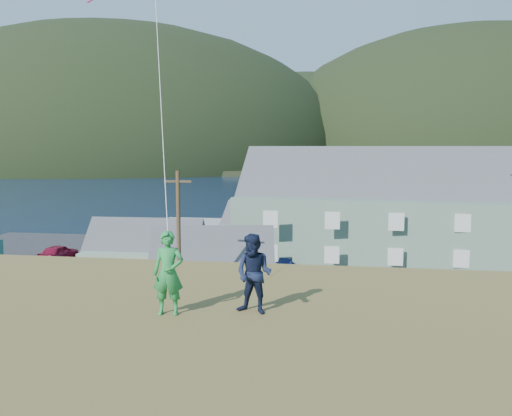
# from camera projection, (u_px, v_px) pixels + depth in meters

# --- Properties ---
(ground) EXTENTS (900.00, 900.00, 0.00)m
(ground) POSITION_uv_depth(u_px,v_px,m) (239.00, 344.00, 31.28)
(ground) COLOR #0A1638
(ground) RESTS_ON ground
(grass_strip) EXTENTS (110.00, 8.00, 0.10)m
(grass_strip) POSITION_uv_depth(u_px,v_px,m) (231.00, 357.00, 29.31)
(grass_strip) COLOR #4C3D19
(grass_strip) RESTS_ON ground
(waterfront_lot) EXTENTS (72.00, 36.00, 0.12)m
(waterfront_lot) POSITION_uv_depth(u_px,v_px,m) (277.00, 275.00, 47.95)
(waterfront_lot) COLOR #28282B
(waterfront_lot) RESTS_ON ground
(wharf) EXTENTS (26.00, 14.00, 0.90)m
(wharf) POSITION_uv_depth(u_px,v_px,m) (252.00, 230.00, 71.44)
(wharf) COLOR gray
(wharf) RESTS_ON ground
(far_shore) EXTENTS (900.00, 320.00, 2.00)m
(far_shore) POSITION_uv_depth(u_px,v_px,m) (339.00, 162.00, 355.00)
(far_shore) COLOR black
(far_shore) RESTS_ON ground
(far_hills) EXTENTS (760.00, 265.00, 143.00)m
(far_hills) POSITION_uv_depth(u_px,v_px,m) (406.00, 163.00, 299.53)
(far_hills) COLOR black
(far_hills) RESTS_ON ground
(lodge) EXTENTS (38.17, 15.06, 13.07)m
(lodge) POSITION_uv_depth(u_px,v_px,m) (451.00, 214.00, 49.21)
(lodge) COLOR #5A755F
(lodge) RESTS_ON waterfront_lot
(shed_palegreen_near) EXTENTS (9.02, 5.81, 6.43)m
(shed_palegreen_near) POSITION_uv_depth(u_px,v_px,m) (144.00, 257.00, 43.33)
(shed_palegreen_near) COLOR slate
(shed_palegreen_near) RESTS_ON waterfront_lot
(shed_white) EXTENTS (9.07, 6.83, 6.57)m
(shed_white) POSITION_uv_depth(u_px,v_px,m) (213.00, 271.00, 38.18)
(shed_white) COLOR silver
(shed_white) RESTS_ON waterfront_lot
(shed_palegreen_far) EXTENTS (10.43, 7.28, 6.39)m
(shed_palegreen_far) POSITION_uv_depth(u_px,v_px,m) (269.00, 230.00, 57.25)
(shed_palegreen_far) COLOR slate
(shed_palegreen_far) RESTS_ON waterfront_lot
(utility_poles) EXTENTS (34.88, 0.24, 9.83)m
(utility_poles) POSITION_uv_depth(u_px,v_px,m) (199.00, 250.00, 32.64)
(utility_poles) COLOR #47331E
(utility_poles) RESTS_ON waterfront_lot
(parked_cars) EXTENTS (25.34, 11.85, 1.58)m
(parked_cars) POSITION_uv_depth(u_px,v_px,m) (190.00, 254.00, 53.02)
(parked_cars) COLOR maroon
(parked_cars) RESTS_ON waterfront_lot
(kite_flyer_green) EXTENTS (0.71, 0.50, 1.82)m
(kite_flyer_green) POSITION_uv_depth(u_px,v_px,m) (168.00, 273.00, 12.22)
(kite_flyer_green) COLOR #24843D
(kite_flyer_green) RESTS_ON hillside
(kite_flyer_navy) EXTENTS (0.99, 0.86, 1.74)m
(kite_flyer_navy) POSITION_uv_depth(u_px,v_px,m) (254.00, 274.00, 12.33)
(kite_flyer_navy) COLOR #141C37
(kite_flyer_navy) RESTS_ON hillside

